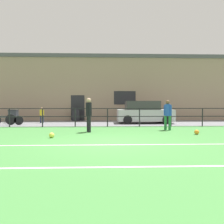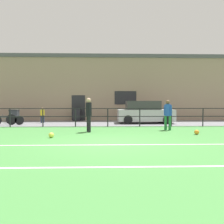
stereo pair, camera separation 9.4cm
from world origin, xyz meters
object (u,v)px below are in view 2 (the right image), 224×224
at_px(player_goalkeeper, 89,113).
at_px(soccer_ball_match, 197,132).
at_px(soccer_ball_spare, 51,135).
at_px(bicycle_parked_0, 7,120).
at_px(trash_bin_0, 77,115).
at_px(player_striker, 168,113).
at_px(spectator_child, 42,114).
at_px(parked_car_red, 145,113).
at_px(trash_bin_1, 14,116).

height_order(player_goalkeeper, soccer_ball_match, player_goalkeeper).
height_order(player_goalkeeper, soccer_ball_spare, player_goalkeeper).
distance_m(player_goalkeeper, bicycle_parked_0, 6.92).
relative_size(soccer_ball_spare, trash_bin_0, 0.23).
relative_size(player_striker, spectator_child, 1.46).
xyz_separation_m(spectator_child, trash_bin_0, (2.30, 1.69, -0.13)).
xyz_separation_m(parked_car_red, trash_bin_0, (-5.13, 2.07, -0.25)).
xyz_separation_m(soccer_ball_match, trash_bin_0, (-6.51, 8.28, 0.41)).
bearing_deg(trash_bin_1, player_goalkeeper, -44.14).
bearing_deg(player_striker, spectator_child, -174.13).
bearing_deg(bicycle_parked_0, trash_bin_0, 36.95).
height_order(bicycle_parked_0, trash_bin_0, trash_bin_0).
distance_m(soccer_ball_spare, trash_bin_0, 9.09).
xyz_separation_m(player_goalkeeper, trash_bin_0, (-1.41, 7.13, -0.46)).
relative_size(player_goalkeeper, bicycle_parked_0, 0.77).
xyz_separation_m(bicycle_parked_0, trash_bin_1, (-0.16, 1.73, 0.17)).
bearing_deg(player_goalkeeper, player_striker, -97.55).
height_order(player_striker, trash_bin_0, player_striker).
bearing_deg(spectator_child, trash_bin_0, -161.88).
relative_size(spectator_child, trash_bin_1, 1.17).
distance_m(spectator_child, bicycle_parked_0, 2.49).
bearing_deg(bicycle_parked_0, player_striker, -18.16).
bearing_deg(spectator_child, player_striker, 130.88).
height_order(player_goalkeeper, trash_bin_1, player_goalkeeper).
xyz_separation_m(soccer_ball_match, spectator_child, (-8.81, 6.59, 0.54)).
bearing_deg(spectator_child, parked_car_red, 158.90).
xyz_separation_m(soccer_ball_spare, trash_bin_1, (-4.37, 7.61, 0.39)).
relative_size(player_goalkeeper, soccer_ball_spare, 7.55).
bearing_deg(player_striker, soccer_ball_spare, -118.25).
height_order(spectator_child, bicycle_parked_0, spectator_child).
bearing_deg(trash_bin_0, parked_car_red, -21.95).
xyz_separation_m(trash_bin_0, trash_bin_1, (-4.41, -1.47, -0.02)).
bearing_deg(soccer_ball_spare, parked_car_red, 53.62).
height_order(bicycle_parked_0, trash_bin_1, trash_bin_1).
bearing_deg(bicycle_parked_0, spectator_child, 37.71).
distance_m(bicycle_parked_0, trash_bin_0, 5.32).
relative_size(soccer_ball_match, trash_bin_0, 0.22).
height_order(player_striker, soccer_ball_spare, player_striker).
bearing_deg(trash_bin_1, bicycle_parked_0, -84.70).
height_order(soccer_ball_spare, bicycle_parked_0, bicycle_parked_0).
bearing_deg(trash_bin_0, trash_bin_1, -161.53).
bearing_deg(soccer_ball_match, trash_bin_1, 148.08).
relative_size(player_goalkeeper, spectator_child, 1.54).
bearing_deg(bicycle_parked_0, soccer_ball_spare, -54.46).
distance_m(soccer_ball_spare, trash_bin_1, 8.78).
xyz_separation_m(player_goalkeeper, player_striker, (4.22, 0.68, -0.05)).
bearing_deg(parked_car_red, soccer_ball_match, -77.43).
relative_size(player_goalkeeper, player_striker, 1.06).
bearing_deg(spectator_child, soccer_ball_spare, 88.73).
height_order(soccer_ball_match, spectator_child, spectator_child).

